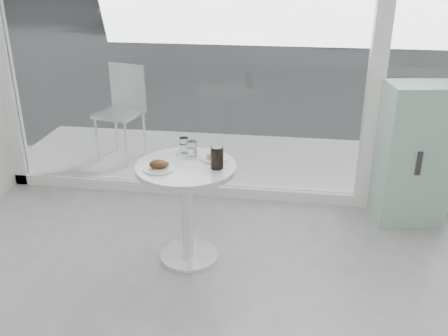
% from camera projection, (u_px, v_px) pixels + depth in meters
% --- Properties ---
extents(room_shell, '(6.00, 6.00, 6.00)m').
position_uv_depth(room_shell, '(141.00, 124.00, 0.76)').
color(room_shell, white).
rests_on(room_shell, ground).
extents(storefront, '(5.00, 0.14, 3.00)m').
position_uv_depth(storefront, '(280.00, 11.00, 4.07)').
color(storefront, white).
rests_on(storefront, ground).
extents(main_table, '(0.72, 0.72, 0.77)m').
position_uv_depth(main_table, '(187.00, 193.00, 3.60)').
color(main_table, white).
rests_on(main_table, ground).
extents(patio_deck, '(5.60, 1.60, 0.05)m').
position_uv_depth(patio_deck, '(269.00, 163.00, 5.47)').
color(patio_deck, silver).
rests_on(patio_deck, ground).
extents(street, '(40.00, 24.00, 0.00)m').
position_uv_depth(street, '(292.00, 23.00, 16.56)').
color(street, '#363636').
rests_on(street, ground).
extents(mint_cabinet, '(0.61, 0.45, 1.20)m').
position_uv_depth(mint_cabinet, '(414.00, 155.00, 4.15)').
color(mint_cabinet, '#9AC5B2').
rests_on(mint_cabinet, ground).
extents(patio_chair, '(0.53, 0.53, 1.00)m').
position_uv_depth(patio_chair, '(123.00, 106.00, 5.41)').
color(patio_chair, white).
rests_on(patio_chair, patio_deck).
extents(car_white, '(4.49, 1.81, 1.53)m').
position_uv_depth(car_white, '(172.00, 0.00, 15.68)').
color(car_white, silver).
rests_on(car_white, street).
extents(car_silver, '(4.57, 2.67, 1.42)m').
position_uv_depth(car_silver, '(371.00, 8.00, 13.90)').
color(car_silver, '#9A9DA1').
rests_on(car_silver, street).
extents(plate_fritter, '(0.22, 0.22, 0.07)m').
position_uv_depth(plate_fritter, '(159.00, 166.00, 3.43)').
color(plate_fritter, silver).
rests_on(plate_fritter, main_table).
extents(plate_donut, '(0.20, 0.20, 0.05)m').
position_uv_depth(plate_donut, '(214.00, 157.00, 3.61)').
color(plate_donut, silver).
rests_on(plate_donut, main_table).
extents(water_tumbler_a, '(0.07, 0.07, 0.11)m').
position_uv_depth(water_tumbler_a, '(184.00, 146.00, 3.72)').
color(water_tumbler_a, white).
rests_on(water_tumbler_a, main_table).
extents(water_tumbler_b, '(0.07, 0.07, 0.11)m').
position_uv_depth(water_tumbler_b, '(192.00, 150.00, 3.65)').
color(water_tumbler_b, white).
rests_on(water_tumbler_b, main_table).
extents(cola_glass, '(0.09, 0.09, 0.17)m').
position_uv_depth(cola_glass, '(217.00, 157.00, 3.43)').
color(cola_glass, white).
rests_on(cola_glass, main_table).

